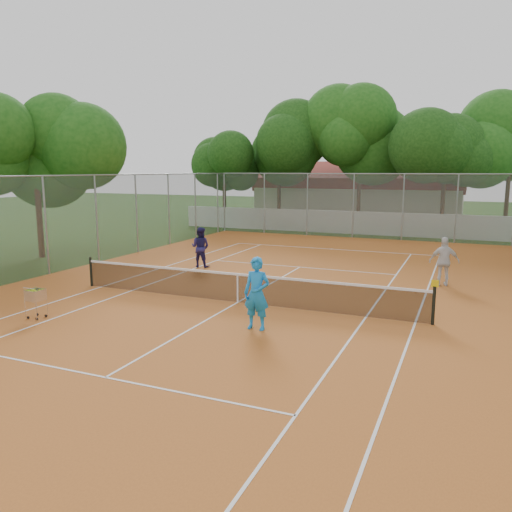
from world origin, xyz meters
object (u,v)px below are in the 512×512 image
at_px(player_far_left, 200,247).
at_px(player_far_right, 444,261).
at_px(player_near, 257,294).
at_px(ball_hopper, 36,303).
at_px(clubhouse, 360,194).
at_px(tennis_net, 238,288).

bearing_deg(player_far_left, player_far_right, 179.07).
relative_size(player_near, ball_hopper, 2.10).
bearing_deg(ball_hopper, clubhouse, 68.99).
bearing_deg(player_far_left, ball_hopper, 83.36).
height_order(player_near, ball_hopper, player_near).
xyz_separation_m(tennis_net, clubhouse, (-2.00, 29.00, 1.69)).
bearing_deg(clubhouse, player_far_left, -94.79).
relative_size(tennis_net, player_near, 6.08).
height_order(player_near, player_far_right, player_near).
height_order(tennis_net, clubhouse, clubhouse).
xyz_separation_m(player_far_right, ball_hopper, (-10.52, -8.97, -0.44)).
bearing_deg(clubhouse, ball_hopper, -94.48).
xyz_separation_m(player_near, player_far_right, (4.33, 7.38, -0.07)).
distance_m(player_far_right, ball_hopper, 13.83).
bearing_deg(player_far_left, tennis_net, 127.19).
relative_size(tennis_net, player_far_left, 6.77).
bearing_deg(tennis_net, clubhouse, 93.95).
xyz_separation_m(player_far_left, player_far_right, (9.98, 0.37, 0.02)).
bearing_deg(tennis_net, player_far_left, 130.24).
bearing_deg(player_far_right, ball_hopper, 29.04).
bearing_deg(player_far_right, tennis_net, 29.38).
xyz_separation_m(clubhouse, ball_hopper, (-2.57, -32.84, -1.72)).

